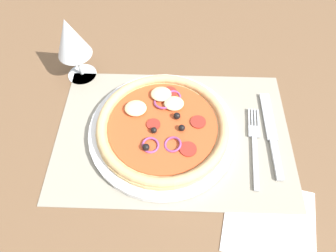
# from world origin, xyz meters

# --- Properties ---
(ground_plane) EXTENTS (1.90, 1.40, 0.02)m
(ground_plane) POSITION_xyz_m (0.00, 0.00, -0.01)
(ground_plane) COLOR brown
(placemat) EXTENTS (0.46, 0.31, 0.00)m
(placemat) POSITION_xyz_m (0.00, 0.00, 0.00)
(placemat) COLOR gray
(placemat) RESTS_ON ground_plane
(plate) EXTENTS (0.29, 0.29, 0.01)m
(plate) POSITION_xyz_m (-0.02, 0.00, 0.01)
(plate) COLOR white
(plate) RESTS_ON placemat
(pizza) EXTENTS (0.26, 0.26, 0.03)m
(pizza) POSITION_xyz_m (-0.02, 0.00, 0.03)
(pizza) COLOR tan
(pizza) RESTS_ON plate
(fork) EXTENTS (0.03, 0.18, 0.00)m
(fork) POSITION_xyz_m (0.16, -0.02, 0.01)
(fork) COLOR #B2B5BA
(fork) RESTS_ON placemat
(knife) EXTENTS (0.02, 0.20, 0.01)m
(knife) POSITION_xyz_m (0.19, 0.01, 0.01)
(knife) COLOR #B2B5BA
(knife) RESTS_ON placemat
(wine_glass) EXTENTS (0.07, 0.07, 0.15)m
(wine_glass) POSITION_xyz_m (-0.21, 0.15, 0.10)
(wine_glass) COLOR silver
(wine_glass) RESTS_ON ground_plane
(napkin) EXTENTS (0.17, 0.16, 0.00)m
(napkin) POSITION_xyz_m (0.17, -0.17, 0.00)
(napkin) COLOR white
(napkin) RESTS_ON ground_plane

